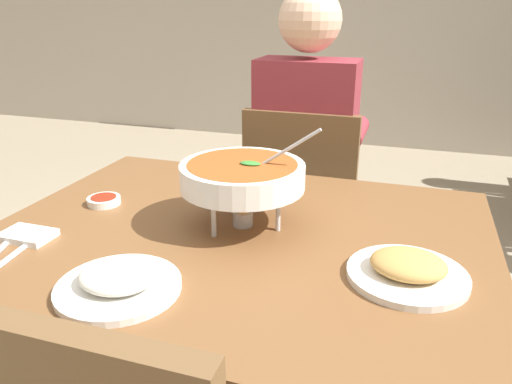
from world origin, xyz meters
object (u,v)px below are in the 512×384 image
object	(u,v)px
diner_main	(308,145)
appetizer_plate	(408,270)
curry_bowl	(243,176)
rice_plate	(118,281)
sauce_dish	(104,200)
dining_table_main	(237,271)
chair_diner_main	(303,205)

from	to	relation	value
diner_main	appetizer_plate	distance (m)	0.96
curry_bowl	diner_main	bearing A→B (deg)	90.03
rice_plate	appetizer_plate	xyz separation A→B (m)	(0.52, 0.22, 0.00)
rice_plate	appetizer_plate	size ratio (longest dim) A/B	1.00
curry_bowl	rice_plate	distance (m)	0.39
appetizer_plate	rice_plate	bearing A→B (deg)	-157.46
sauce_dish	rice_plate	bearing A→B (deg)	-52.33
dining_table_main	chair_diner_main	size ratio (longest dim) A/B	1.33
dining_table_main	appetizer_plate	distance (m)	0.43
chair_diner_main	appetizer_plate	xyz separation A→B (m)	(0.40, -0.84, 0.25)
rice_plate	diner_main	bearing A→B (deg)	83.34
chair_diner_main	curry_bowl	world-z (taller)	curry_bowl
dining_table_main	curry_bowl	bearing A→B (deg)	89.52
chair_diner_main	curry_bowl	bearing A→B (deg)	-89.97
curry_bowl	chair_diner_main	bearing A→B (deg)	90.03
appetizer_plate	diner_main	bearing A→B (deg)	114.35
diner_main	appetizer_plate	world-z (taller)	diner_main
appetizer_plate	sauce_dish	size ratio (longest dim) A/B	2.67
dining_table_main	sauce_dish	distance (m)	0.43
dining_table_main	sauce_dish	size ratio (longest dim) A/B	13.26
dining_table_main	sauce_dish	bearing A→B (deg)	172.26
dining_table_main	curry_bowl	world-z (taller)	curry_bowl
chair_diner_main	curry_bowl	distance (m)	0.79
rice_plate	chair_diner_main	bearing A→B (deg)	83.14
diner_main	rice_plate	world-z (taller)	diner_main
rice_plate	sauce_dish	size ratio (longest dim) A/B	2.67
chair_diner_main	appetizer_plate	bearing A→B (deg)	-64.82
dining_table_main	rice_plate	bearing A→B (deg)	-112.55
rice_plate	dining_table_main	bearing A→B (deg)	67.45
appetizer_plate	chair_diner_main	bearing A→B (deg)	115.18
chair_diner_main	sauce_dish	world-z (taller)	chair_diner_main
dining_table_main	diner_main	size ratio (longest dim) A/B	0.91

